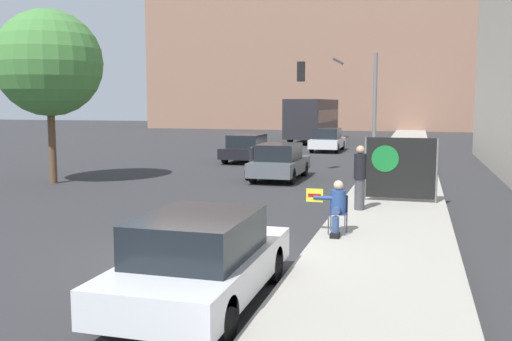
% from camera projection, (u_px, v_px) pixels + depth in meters
% --- Properties ---
extents(ground_plane, '(160.00, 160.00, 0.00)m').
position_uv_depth(ground_plane, '(195.00, 262.00, 11.22)').
color(ground_plane, '#303033').
extents(sidewalk_curb, '(3.04, 90.00, 0.16)m').
position_uv_depth(sidewalk_curb, '(401.00, 174.00, 24.60)').
color(sidewalk_curb, '#A8A399').
rests_on(sidewalk_curb, ground_plane).
extents(building_backdrop_far, '(52.00, 12.00, 26.92)m').
position_uv_depth(building_backdrop_far, '(367.00, 15.00, 67.66)').
color(building_backdrop_far, '#936B56').
rests_on(building_backdrop_far, ground_plane).
extents(seated_protester, '(0.92, 0.77, 1.22)m').
position_uv_depth(seated_protester, '(337.00, 205.00, 12.87)').
color(seated_protester, '#474C56').
rests_on(seated_protester, sidewalk_curb).
extents(jogger_on_sidewalk, '(0.34, 0.34, 1.79)m').
position_uv_depth(jogger_on_sidewalk, '(360.00, 177.00, 15.77)').
color(jogger_on_sidewalk, '#424247').
rests_on(jogger_on_sidewalk, sidewalk_curb).
extents(protest_banner, '(2.15, 0.06, 1.93)m').
position_uv_depth(protest_banner, '(400.00, 168.00, 17.08)').
color(protest_banner, slate).
rests_on(protest_banner, sidewalk_curb).
extents(traffic_light_pole, '(3.38, 3.15, 5.01)m').
position_uv_depth(traffic_light_pole, '(344.00, 92.00, 24.10)').
color(traffic_light_pole, slate).
rests_on(traffic_light_pole, sidewalk_curb).
extents(parked_car_curbside, '(1.85, 4.26, 1.44)m').
position_uv_depth(parked_car_curbside, '(201.00, 259.00, 8.81)').
color(parked_car_curbside, silver).
rests_on(parked_car_curbside, ground_plane).
extents(car_on_road_nearest, '(1.76, 4.15, 1.47)m').
position_uv_depth(car_on_road_nearest, '(280.00, 162.00, 23.23)').
color(car_on_road_nearest, '#565B60').
rests_on(car_on_road_nearest, ground_plane).
extents(car_on_road_midblock, '(1.89, 4.45, 1.45)m').
position_uv_depth(car_on_road_midblock, '(248.00, 148.00, 30.41)').
color(car_on_road_midblock, black).
rests_on(car_on_road_midblock, ground_plane).
extents(car_on_road_distant, '(1.82, 4.29, 1.48)m').
position_uv_depth(car_on_road_distant, '(327.00, 140.00, 36.77)').
color(car_on_road_distant, silver).
rests_on(car_on_road_distant, ground_plane).
extents(city_bus_on_road, '(2.60, 11.05, 3.39)m').
position_uv_depth(city_bus_on_road, '(313.00, 117.00, 46.31)').
color(city_bus_on_road, '#232328').
rests_on(city_bus_on_road, ground_plane).
extents(motorcycle_on_road, '(0.28, 2.03, 1.34)m').
position_uv_depth(motorcycle_on_road, '(252.00, 165.00, 23.67)').
color(motorcycle_on_road, silver).
rests_on(motorcycle_on_road, ground_plane).
extents(street_tree_near_curb, '(4.04, 4.04, 6.65)m').
position_uv_depth(street_tree_near_curb, '(49.00, 63.00, 21.68)').
color(street_tree_near_curb, brown).
rests_on(street_tree_near_curb, ground_plane).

